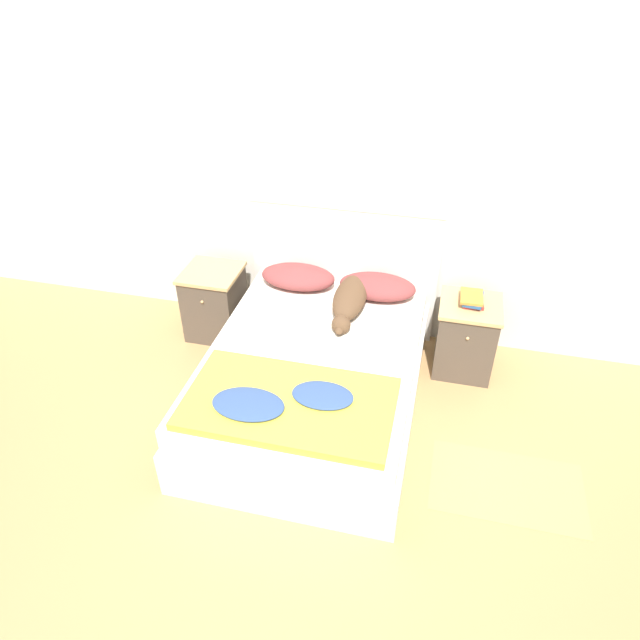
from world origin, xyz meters
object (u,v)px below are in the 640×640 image
Objects in this scene: pillow_left at (298,277)px; pillow_right at (377,287)px; nightstand_right at (466,337)px; dog at (350,299)px; bed at (313,379)px; book_stack at (473,299)px; nightstand_left at (215,302)px.

pillow_left is 0.61m from pillow_right.
dog is at bearing -169.86° from nightstand_right.
book_stack is at bearing 34.98° from bed.
pillow_right reaches higher than nightstand_right.
bed is 0.64m from dog.
bed is at bearing -145.67° from nightstand_right.
pillow_right is (0.30, 0.74, 0.34)m from bed.
book_stack is (1.98, 0.02, 0.32)m from nightstand_left.
nightstand_left is 0.75m from pillow_left.
pillow_left is at bearing 5.29° from nightstand_left.
nightstand_left is 2.01m from book_stack.
pillow_left is at bearing 112.41° from bed.
bed is 2.40× the size of dog.
nightstand_left is 2.48× the size of book_stack.
dog reaches higher than nightstand_left.
book_stack is (0.99, 0.69, 0.36)m from bed.
bed is at bearing -104.89° from dog.
pillow_left is at bearing 180.00° from pillow_right.
pillow_left and pillow_right have the same top height.
bed is 3.31× the size of nightstand_left.
bed is at bearing -67.59° from pillow_left.
pillow_right is 0.72× the size of dog.
dog is 3.42× the size of book_stack.
pillow_left is at bearing 177.19° from nightstand_right.
nightstand_right is 0.91m from dog.
book_stack is (0.69, -0.05, 0.02)m from pillow_right.
pillow_right is at bearing 176.21° from book_stack.
pillow_right is 2.46× the size of book_stack.
nightstand_right is (0.99, 0.68, 0.04)m from bed.
pillow_right is (-0.68, 0.06, 0.30)m from nightstand_right.
bed is 3.31× the size of nightstand_right.
bed is 1.26m from book_stack.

